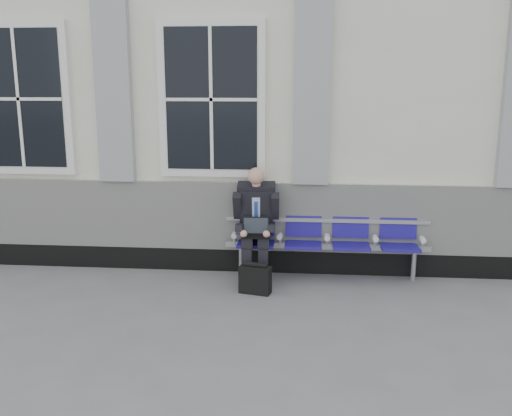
# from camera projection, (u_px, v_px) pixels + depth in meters

# --- Properties ---
(ground) EXTENTS (70.00, 70.00, 0.00)m
(ground) POSITION_uv_depth(u_px,v_px,m) (162.00, 312.00, 6.25)
(ground) COLOR slate
(ground) RESTS_ON ground
(station_building) EXTENTS (14.40, 4.40, 4.49)m
(station_building) POSITION_uv_depth(u_px,v_px,m) (210.00, 97.00, 9.13)
(station_building) COLOR white
(station_building) RESTS_ON ground
(bench) EXTENTS (2.60, 0.47, 0.91)m
(bench) POSITION_uv_depth(u_px,v_px,m) (327.00, 236.00, 7.25)
(bench) COLOR #9EA0A3
(bench) RESTS_ON ground
(businessman) EXTENTS (0.59, 0.79, 1.44)m
(businessman) POSITION_uv_depth(u_px,v_px,m) (256.00, 220.00, 7.15)
(businessman) COLOR black
(businessman) RESTS_ON ground
(briefcase) EXTENTS (0.40, 0.24, 0.38)m
(briefcase) POSITION_uv_depth(u_px,v_px,m) (255.00, 279.00, 6.77)
(briefcase) COLOR black
(briefcase) RESTS_ON ground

